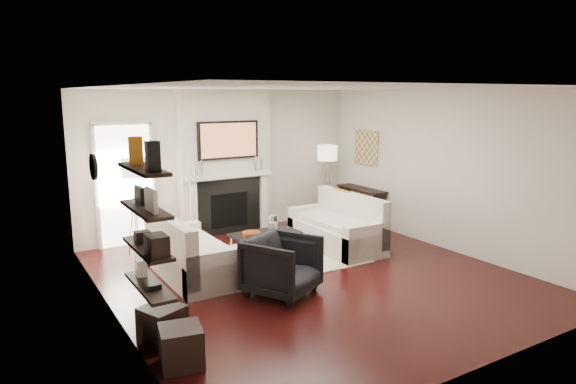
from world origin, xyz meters
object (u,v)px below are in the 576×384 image
coffee_table (265,234)px  lamp_right_shade (327,153)px  ottoman_near (163,324)px  armchair (282,263)px  loveseat_right_base (336,236)px  lamp_left_shade (134,168)px  loveseat_left_base (193,262)px

coffee_table → lamp_right_shade: (2.20, 1.38, 1.05)m
lamp_right_shade → ottoman_near: (-4.52, -3.32, -1.25)m
armchair → ottoman_near: (-1.78, -0.50, -0.23)m
loveseat_right_base → armchair: bearing=-144.9°
lamp_left_shade → ottoman_near: (-0.62, -3.21, -1.25)m
lamp_right_shade → ottoman_near: 5.75m
loveseat_right_base → coffee_table: (-1.31, 0.15, 0.19)m
armchair → ottoman_near: bearing=167.4°
loveseat_left_base → ottoman_near: 2.02m
loveseat_right_base → lamp_left_shade: bearing=154.9°
lamp_left_shade → ottoman_near: bearing=-100.9°
loveseat_left_base → lamp_left_shade: size_ratio=4.50×
loveseat_left_base → ottoman_near: loveseat_left_base is taller
loveseat_right_base → coffee_table: bearing=173.4°
armchair → ottoman_near: size_ratio=2.14×
coffee_table → lamp_right_shade: lamp_right_shade is taller
loveseat_right_base → lamp_left_shade: 3.55m
coffee_table → armchair: armchair is taller
lamp_right_shade → armchair: bearing=-134.1°
coffee_table → ottoman_near: coffee_table is taller
lamp_left_shade → lamp_right_shade: bearing=1.7°
armchair → lamp_right_shade: size_ratio=2.14×
loveseat_left_base → loveseat_right_base: same height
coffee_table → lamp_left_shade: bearing=143.5°
coffee_table → loveseat_right_base: bearing=-6.6°
ottoman_near → lamp_left_shade: bearing=79.1°
loveseat_right_base → ottoman_near: size_ratio=4.50×
lamp_left_shade → loveseat_left_base: bearing=-74.9°
coffee_table → armchair: (-0.54, -1.45, 0.03)m
lamp_left_shade → lamp_right_shade: size_ratio=1.00×
loveseat_left_base → lamp_left_shade: lamp_left_shade is taller
armchair → lamp_right_shade: 4.06m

